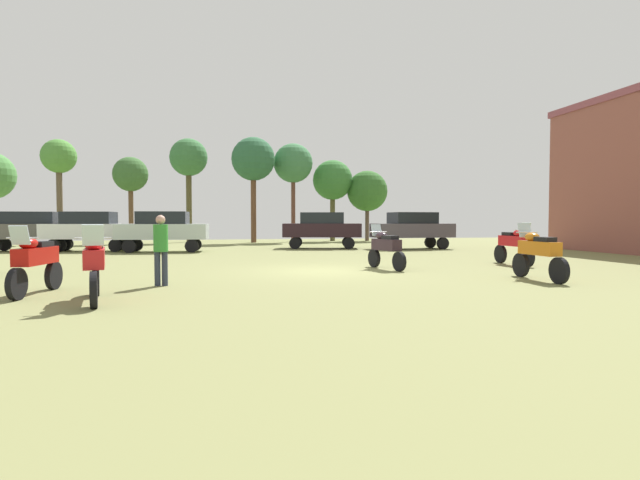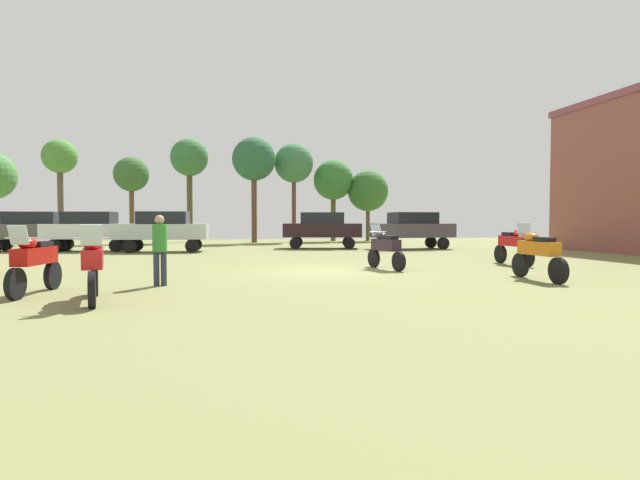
# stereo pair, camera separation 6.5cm
# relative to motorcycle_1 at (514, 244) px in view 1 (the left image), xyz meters

# --- Properties ---
(ground_plane) EXTENTS (44.00, 52.00, 0.02)m
(ground_plane) POSITION_rel_motorcycle_1_xyz_m (-6.96, -0.72, -0.75)
(ground_plane) COLOR olive
(motorcycle_1) EXTENTS (0.62, 2.30, 1.50)m
(motorcycle_1) POSITION_rel_motorcycle_1_xyz_m (0.00, 0.00, 0.00)
(motorcycle_1) COLOR black
(motorcycle_1) RESTS_ON ground
(motorcycle_3) EXTENTS (0.76, 2.05, 1.45)m
(motorcycle_3) POSITION_rel_motorcycle_1_xyz_m (-4.89, -0.53, -0.03)
(motorcycle_3) COLOR black
(motorcycle_3) RESTS_ON ground
(motorcycle_4) EXTENTS (0.65, 2.18, 1.48)m
(motorcycle_4) POSITION_rel_motorcycle_1_xyz_m (-13.94, -4.36, -0.02)
(motorcycle_4) COLOR black
(motorcycle_4) RESTS_ON ground
(motorcycle_6) EXTENTS (0.62, 2.30, 1.50)m
(motorcycle_6) POSITION_rel_motorcycle_1_xyz_m (-1.89, -4.10, -0.00)
(motorcycle_6) COLOR black
(motorcycle_6) RESTS_ON ground
(motorcycle_8) EXTENTS (0.73, 2.27, 1.51)m
(motorcycle_8) POSITION_rel_motorcycle_1_xyz_m (-12.49, -5.58, 0.00)
(motorcycle_8) COLOR black
(motorcycle_8) RESTS_ON ground
(car_1) EXTENTS (4.43, 2.15, 2.00)m
(car_1) POSITION_rel_motorcycle_1_xyz_m (-16.66, 11.19, 0.43)
(car_1) COLOR black
(car_1) RESTS_ON ground
(car_2) EXTENTS (4.41, 2.07, 2.00)m
(car_2) POSITION_rel_motorcycle_1_xyz_m (-12.93, 9.94, 0.43)
(car_2) COLOR black
(car_2) RESTS_ON ground
(car_3) EXTENTS (4.58, 2.63, 2.00)m
(car_3) POSITION_rel_motorcycle_1_xyz_m (-4.58, 11.43, 0.43)
(car_3) COLOR black
(car_3) RESTS_ON ground
(car_4) EXTENTS (4.41, 2.07, 2.00)m
(car_4) POSITION_rel_motorcycle_1_xyz_m (0.14, 9.90, 0.43)
(car_4) COLOR black
(car_4) RESTS_ON ground
(car_5) EXTENTS (4.39, 2.03, 2.00)m
(car_5) POSITION_rel_motorcycle_1_xyz_m (-19.56, 11.81, 0.43)
(car_5) COLOR black
(car_5) RESTS_ON ground
(person_1) EXTENTS (0.35, 0.35, 1.70)m
(person_1) POSITION_rel_motorcycle_1_xyz_m (-11.51, -3.40, 0.25)
(person_1) COLOR #2B3345
(person_1) RESTS_ON ground
(tree_1) EXTENTS (2.67, 2.67, 7.41)m
(tree_1) POSITION_rel_motorcycle_1_xyz_m (-12.37, 21.21, 5.19)
(tree_1) COLOR #4D4628
(tree_1) RESTS_ON ground
(tree_3) EXTENTS (3.03, 3.03, 7.36)m
(tree_3) POSITION_rel_motorcycle_1_xyz_m (-7.88, 19.41, 5.02)
(tree_3) COLOR brown
(tree_3) RESTS_ON ground
(tree_4) EXTENTS (2.31, 2.31, 5.82)m
(tree_4) POSITION_rel_motorcycle_1_xyz_m (-16.08, 19.69, 3.84)
(tree_4) COLOR brown
(tree_4) RESTS_ON ground
(tree_5) EXTENTS (3.07, 3.07, 5.32)m
(tree_5) POSITION_rel_motorcycle_1_xyz_m (0.79, 20.74, 3.02)
(tree_5) COLOR #4D3D33
(tree_5) RESTS_ON ground
(tree_6) EXTENTS (2.20, 2.20, 6.86)m
(tree_6) POSITION_rel_motorcycle_1_xyz_m (-20.51, 19.65, 4.82)
(tree_6) COLOR brown
(tree_6) RESTS_ON ground
(tree_7) EXTENTS (2.84, 2.84, 7.14)m
(tree_7) POSITION_rel_motorcycle_1_xyz_m (-4.94, 20.34, 4.92)
(tree_7) COLOR brown
(tree_7) RESTS_ON ground
(tree_9) EXTENTS (2.99, 2.99, 6.09)m
(tree_9) POSITION_rel_motorcycle_1_xyz_m (-1.85, 21.00, 3.80)
(tree_9) COLOR #4E4B2B
(tree_9) RESTS_ON ground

